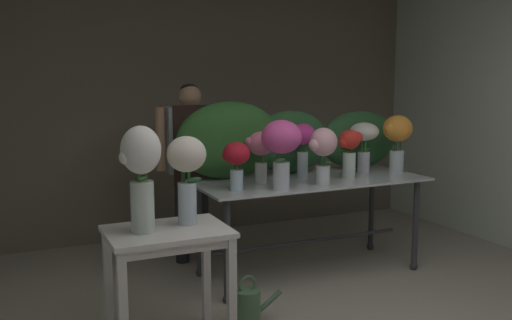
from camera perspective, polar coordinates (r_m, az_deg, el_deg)
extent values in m
plane|color=#9E9384|center=(4.71, 1.42, -12.31)|extent=(7.77, 7.77, 0.00)
cube|color=#706656|center=(6.05, -5.93, 5.19)|extent=(5.21, 0.12, 2.66)
cube|color=silver|center=(6.03, 24.37, 4.48)|extent=(0.12, 3.65, 2.66)
cube|color=silver|center=(4.73, 5.47, -2.03)|extent=(1.95, 0.83, 0.02)
cylinder|color=#38383D|center=(4.18, -2.95, -9.21)|extent=(0.05, 0.05, 0.80)
sphere|color=#38383D|center=(4.31, -2.91, -13.90)|extent=(0.07, 0.07, 0.07)
cylinder|color=#38383D|center=(5.07, 15.87, -6.36)|extent=(0.05, 0.05, 0.80)
sphere|color=#38383D|center=(5.17, 15.70, -10.33)|extent=(0.07, 0.07, 0.07)
cylinder|color=#38383D|center=(4.75, -5.79, -7.07)|extent=(0.05, 0.05, 0.80)
sphere|color=#38383D|center=(4.86, -5.72, -11.28)|extent=(0.07, 0.07, 0.07)
cylinder|color=#38383D|center=(5.55, 11.64, -4.94)|extent=(0.05, 0.05, 0.80)
sphere|color=#38383D|center=(5.64, 11.53, -8.59)|extent=(0.07, 0.07, 0.07)
cylinder|color=#38383D|center=(4.86, 5.39, -8.19)|extent=(1.75, 0.03, 0.03)
cube|color=silver|center=(3.43, -8.99, -7.17)|extent=(0.72, 0.53, 0.03)
cube|color=silver|center=(3.45, -8.97, -7.89)|extent=(0.66, 0.47, 0.06)
cube|color=silver|center=(3.29, -13.32, -15.13)|extent=(0.05, 0.05, 0.74)
cube|color=silver|center=(3.45, -2.48, -13.70)|extent=(0.05, 0.05, 0.74)
cube|color=silver|center=(3.70, -14.75, -12.44)|extent=(0.05, 0.05, 0.74)
cube|color=silver|center=(3.85, -5.08, -11.35)|extent=(0.05, 0.05, 0.74)
cylinder|color=#232328|center=(5.12, -7.54, -5.79)|extent=(0.12, 0.12, 0.83)
cylinder|color=#232328|center=(5.18, -5.49, -5.60)|extent=(0.12, 0.12, 0.83)
cube|color=#999EA8|center=(5.02, -6.64, 2.10)|extent=(0.45, 0.22, 0.58)
cube|color=black|center=(4.92, -6.21, 1.51)|extent=(0.39, 0.02, 0.70)
cylinder|color=tan|center=(4.94, -9.64, 2.10)|extent=(0.09, 0.09, 0.55)
cylinder|color=tan|center=(5.11, -3.74, 2.40)|extent=(0.09, 0.09, 0.55)
sphere|color=tan|center=(4.99, -6.71, 6.42)|extent=(0.20, 0.20, 0.20)
ellipsoid|color=black|center=(5.01, -6.80, 7.17)|extent=(0.15, 0.15, 0.09)
ellipsoid|color=#2D6028|center=(4.68, -2.70, 2.01)|extent=(0.93, 0.30, 0.65)
ellipsoid|color=#28562D|center=(4.93, 3.52, 1.80)|extent=(0.75, 0.26, 0.56)
ellipsoid|color=#28562D|center=(5.31, 10.38, 2.04)|extent=(0.81, 0.24, 0.54)
cylinder|color=silver|center=(4.51, 0.51, -1.32)|extent=(0.10, 0.10, 0.17)
cylinder|color=#9EBCB2|center=(4.52, 0.51, -1.90)|extent=(0.09, 0.09, 0.07)
cylinder|color=#387033|center=(4.51, 0.69, -0.63)|extent=(0.01, 0.01, 0.25)
cylinder|color=#387033|center=(4.52, 0.42, -0.61)|extent=(0.01, 0.01, 0.25)
cylinder|color=#387033|center=(4.49, 0.26, -0.67)|extent=(0.01, 0.01, 0.25)
cylinder|color=#387033|center=(4.48, 0.61, -0.67)|extent=(0.01, 0.01, 0.25)
ellipsoid|color=pink|center=(4.47, 0.51, 1.69)|extent=(0.22, 0.22, 0.19)
sphere|color=pink|center=(4.43, -0.68, 1.89)|extent=(0.07, 0.07, 0.07)
cylinder|color=silver|center=(5.18, 14.07, -0.11)|extent=(0.13, 0.13, 0.20)
cylinder|color=#9EBCB2|center=(5.19, 14.04, -0.72)|extent=(0.12, 0.12, 0.08)
cylinder|color=#28562D|center=(5.19, 14.42, 0.63)|extent=(0.01, 0.01, 0.31)
cylinder|color=#28562D|center=(5.18, 13.86, 0.64)|extent=(0.01, 0.01, 0.31)
cylinder|color=#28562D|center=(5.14, 14.07, 0.57)|extent=(0.01, 0.01, 0.31)
ellipsoid|color=orange|center=(5.15, 14.18, 3.12)|extent=(0.26, 0.26, 0.24)
sphere|color=orange|center=(5.06, 13.50, 3.06)|extent=(0.10, 0.10, 0.10)
sphere|color=orange|center=(5.21, 14.65, 3.12)|extent=(0.10, 0.10, 0.10)
ellipsoid|color=#28562D|center=(5.13, 13.88, 1.15)|extent=(0.09, 0.10, 0.03)
cylinder|color=silver|center=(4.79, 9.41, -0.54)|extent=(0.11, 0.11, 0.22)
cylinder|color=#9EBCB2|center=(4.80, 9.40, -1.26)|extent=(0.10, 0.10, 0.09)
cylinder|color=#2D6028|center=(4.79, 9.73, -0.11)|extent=(0.01, 0.01, 0.27)
cylinder|color=#2D6028|center=(4.80, 9.29, -0.09)|extent=(0.01, 0.01, 0.27)
cylinder|color=#2D6028|center=(4.77, 9.26, -0.13)|extent=(0.01, 0.01, 0.27)
cylinder|color=#2D6028|center=(4.77, 9.51, -0.15)|extent=(0.01, 0.01, 0.27)
ellipsoid|color=red|center=(4.76, 9.48, 2.07)|extent=(0.18, 0.18, 0.16)
sphere|color=red|center=(4.71, 8.88, 1.70)|extent=(0.08, 0.08, 0.08)
sphere|color=red|center=(4.76, 10.24, 2.26)|extent=(0.09, 0.09, 0.09)
ellipsoid|color=#2D6028|center=(4.77, 8.95, 1.00)|extent=(0.11, 0.09, 0.03)
cylinder|color=silver|center=(4.26, 2.57, -1.60)|extent=(0.13, 0.13, 0.21)
cylinder|color=#9EBCB2|center=(4.27, 2.57, -2.39)|extent=(0.12, 0.12, 0.09)
cylinder|color=#28562D|center=(4.26, 2.89, -0.74)|extent=(0.01, 0.01, 0.32)
cylinder|color=#28562D|center=(4.27, 2.18, -0.73)|extent=(0.01, 0.01, 0.32)
cylinder|color=#28562D|center=(4.22, 2.49, -0.82)|extent=(0.01, 0.01, 0.32)
ellipsoid|color=#E54C9E|center=(4.21, 2.60, 2.37)|extent=(0.31, 0.31, 0.25)
sphere|color=#E54C9E|center=(4.17, 1.73, 1.76)|extent=(0.08, 0.08, 0.08)
sphere|color=#E54C9E|center=(4.27, 3.45, 2.49)|extent=(0.07, 0.07, 0.07)
ellipsoid|color=#387033|center=(4.19, 2.49, -0.02)|extent=(0.11, 0.07, 0.03)
cylinder|color=silver|center=(4.23, -1.97, -2.04)|extent=(0.10, 0.10, 0.16)
cylinder|color=#9EBCB2|center=(4.24, -1.97, -2.63)|extent=(0.09, 0.09, 0.07)
cylinder|color=#2D6028|center=(4.23, -1.62, -1.47)|extent=(0.01, 0.01, 0.22)
cylinder|color=#2D6028|center=(4.23, -2.13, -1.47)|extent=(0.01, 0.01, 0.22)
cylinder|color=#2D6028|center=(4.20, -1.93, -1.55)|extent=(0.01, 0.01, 0.22)
ellipsoid|color=red|center=(4.19, -1.98, 0.67)|extent=(0.20, 0.20, 0.17)
sphere|color=red|center=(4.18, -2.92, 0.46)|extent=(0.08, 0.08, 0.08)
sphere|color=red|center=(4.23, -1.04, 1.07)|extent=(0.05, 0.05, 0.05)
cylinder|color=silver|center=(4.48, 6.80, -1.55)|extent=(0.11, 0.11, 0.15)
cylinder|color=#9EBCB2|center=(4.48, 6.79, -2.08)|extent=(0.10, 0.10, 0.06)
cylinder|color=#28562D|center=(4.48, 7.04, -0.69)|extent=(0.01, 0.01, 0.26)
cylinder|color=#28562D|center=(4.49, 6.56, -0.67)|extent=(0.01, 0.01, 0.26)
cylinder|color=#28562D|center=(4.46, 6.67, -0.73)|extent=(0.01, 0.01, 0.26)
cylinder|color=#28562D|center=(4.45, 6.93, -0.75)|extent=(0.01, 0.01, 0.26)
ellipsoid|color=#EFB2BC|center=(4.44, 6.86, 1.82)|extent=(0.22, 0.22, 0.23)
sphere|color=#EFB2BC|center=(4.38, 5.99, 1.52)|extent=(0.10, 0.10, 0.10)
sphere|color=#EFB2BC|center=(4.49, 7.89, 1.99)|extent=(0.06, 0.06, 0.06)
ellipsoid|color=#387033|center=(4.50, 7.02, -0.27)|extent=(0.10, 0.10, 0.03)
cylinder|color=silver|center=(5.10, 10.84, -0.21)|extent=(0.11, 0.11, 0.19)
cylinder|color=#9EBCB2|center=(5.11, 10.83, -0.79)|extent=(0.10, 0.10, 0.08)
cylinder|color=#387033|center=(5.10, 11.07, 0.60)|extent=(0.01, 0.01, 0.31)
cylinder|color=#387033|center=(5.10, 10.67, 0.61)|extent=(0.01, 0.01, 0.31)
cylinder|color=#387033|center=(5.08, 10.70, 0.58)|extent=(0.01, 0.01, 0.31)
cylinder|color=#387033|center=(5.06, 11.00, 0.54)|extent=(0.01, 0.01, 0.31)
ellipsoid|color=white|center=(5.06, 10.93, 2.85)|extent=(0.26, 0.26, 0.16)
sphere|color=white|center=(5.04, 10.15, 2.61)|extent=(0.07, 0.07, 0.07)
sphere|color=white|center=(5.10, 11.70, 2.79)|extent=(0.07, 0.07, 0.07)
ellipsoid|color=#387033|center=(5.12, 10.95, 1.10)|extent=(0.11, 0.06, 0.03)
cylinder|color=silver|center=(4.75, 4.74, -0.50)|extent=(0.09, 0.09, 0.22)
cylinder|color=#9EBCB2|center=(4.76, 4.73, -1.25)|extent=(0.08, 0.08, 0.09)
cylinder|color=#28562D|center=(4.74, 5.03, 0.14)|extent=(0.01, 0.01, 0.31)
cylinder|color=#28562D|center=(4.75, 4.63, 0.15)|extent=(0.01, 0.01, 0.31)
cylinder|color=#28562D|center=(4.73, 4.47, 0.12)|extent=(0.01, 0.01, 0.31)
cylinder|color=#28562D|center=(4.72, 4.89, 0.10)|extent=(0.01, 0.01, 0.31)
ellipsoid|color=#D1338E|center=(4.71, 4.78, 2.63)|extent=(0.21, 0.21, 0.18)
sphere|color=#D1338E|center=(4.69, 4.22, 2.89)|extent=(0.06, 0.06, 0.06)
sphere|color=#D1338E|center=(4.75, 5.31, 2.98)|extent=(0.07, 0.07, 0.07)
cylinder|color=silver|center=(3.36, -11.44, -4.66)|extent=(0.14, 0.14, 0.30)
cylinder|color=#9EBCB2|center=(3.38, -11.40, -6.06)|extent=(0.13, 0.13, 0.13)
cylinder|color=#477F3D|center=(3.36, -11.00, -3.71)|extent=(0.01, 0.01, 0.39)
cylinder|color=#477F3D|center=(3.37, -12.00, -3.70)|extent=(0.01, 0.01, 0.39)
cylinder|color=#477F3D|center=(3.32, -11.78, -3.87)|extent=(0.01, 0.01, 0.39)
ellipsoid|color=white|center=(3.30, -11.61, 1.00)|extent=(0.23, 0.23, 0.28)
sphere|color=white|center=(3.27, -13.03, 0.24)|extent=(0.08, 0.08, 0.08)
sphere|color=white|center=(3.34, -10.57, 1.26)|extent=(0.09, 0.09, 0.09)
ellipsoid|color=#387033|center=(3.32, -11.49, -1.79)|extent=(0.08, 0.11, 0.03)
cylinder|color=silver|center=(3.49, -6.98, -4.41)|extent=(0.12, 0.12, 0.26)
cylinder|color=#9EBCB2|center=(3.50, -6.96, -5.58)|extent=(0.11, 0.11, 0.11)
cylinder|color=#387033|center=(3.48, -6.73, -3.40)|extent=(0.01, 0.01, 0.36)
cylinder|color=#387033|center=(3.50, -7.25, -3.37)|extent=(0.01, 0.01, 0.36)
cylinder|color=#387033|center=(3.47, -7.45, -3.46)|extent=(0.01, 0.01, 0.36)
cylinder|color=#387033|center=(3.46, -6.83, -3.51)|extent=(0.01, 0.01, 0.36)
ellipsoid|color=silver|center=(3.43, -7.08, 0.60)|extent=(0.24, 0.24, 0.22)
sphere|color=silver|center=(3.43, -8.23, 0.27)|extent=(0.06, 0.06, 0.06)
sphere|color=silver|center=(3.49, -5.73, 0.58)|extent=(0.08, 0.08, 0.08)
ellipsoid|color=#28562D|center=(3.45, -6.28, -1.98)|extent=(0.11, 0.06, 0.03)
cylinder|color=#4C704C|center=(3.95, -0.89, -14.66)|extent=(0.18, 0.18, 0.24)
cylinder|color=#4C704C|center=(4.01, 1.41, -14.11)|extent=(0.18, 0.04, 0.14)
torus|color=#4C704C|center=(3.89, -0.89, -12.49)|extent=(0.13, 0.02, 0.13)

